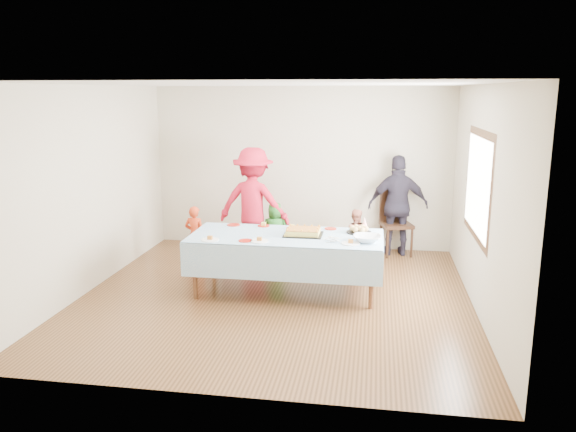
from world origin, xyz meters
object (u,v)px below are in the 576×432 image
object	(u,v)px
dining_chair	(395,218)
adult_left	(253,203)
party_table	(286,239)
birthday_cake	(303,232)

from	to	relation	value
dining_chair	adult_left	distance (m)	2.33
dining_chair	party_table	bearing A→B (deg)	-140.38
party_table	adult_left	distance (m)	1.69
adult_left	birthday_cake	bearing A→B (deg)	129.70
party_table	adult_left	size ratio (longest dim) A/B	1.41
dining_chair	birthday_cake	bearing A→B (deg)	-136.68
party_table	adult_left	world-z (taller)	adult_left
party_table	birthday_cake	xyz separation A→B (m)	(0.22, 0.04, 0.10)
birthday_cake	dining_chair	size ratio (longest dim) A/B	0.46
birthday_cake	dining_chair	world-z (taller)	dining_chair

